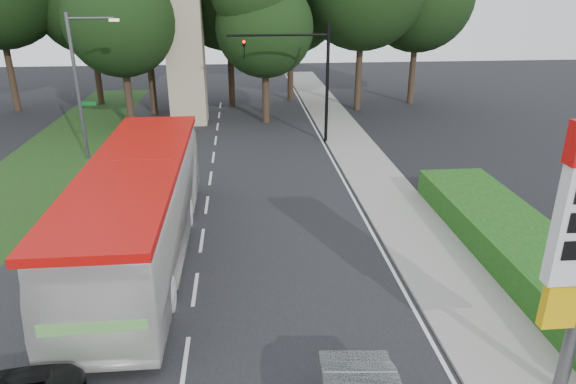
{
  "coord_description": "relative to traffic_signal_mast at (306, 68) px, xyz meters",
  "views": [
    {
      "loc": [
        1.71,
        -7.15,
        9.28
      ],
      "look_at": [
        3.33,
        10.35,
        2.2
      ],
      "focal_mm": 32.0,
      "sensor_mm": 36.0,
      "label": 1
    }
  ],
  "objects": [
    {
      "name": "road_surface",
      "position": [
        -5.68,
        -12.0,
        -4.66
      ],
      "size": [
        14.0,
        80.0,
        0.02
      ],
      "primitive_type": "cube",
      "color": "black",
      "rests_on": "ground"
    },
    {
      "name": "sidewalk_right",
      "position": [
        2.82,
        -12.0,
        -4.61
      ],
      "size": [
        3.0,
        80.0,
        0.12
      ],
      "primitive_type": "cube",
      "color": "gray",
      "rests_on": "ground"
    },
    {
      "name": "grass_verge_left",
      "position": [
        -15.18,
        -6.0,
        -4.66
      ],
      "size": [
        5.0,
        50.0,
        0.02
      ],
      "primitive_type": "cube",
      "color": "#193814",
      "rests_on": "ground"
    },
    {
      "name": "hedge",
      "position": [
        5.82,
        -16.0,
        -4.07
      ],
      "size": [
        3.0,
        14.0,
        1.2
      ],
      "primitive_type": "cube",
      "color": "#174612",
      "rests_on": "ground"
    },
    {
      "name": "traffic_signal_mast",
      "position": [
        0.0,
        0.0,
        0.0
      ],
      "size": [
        6.1,
        0.35,
        7.2
      ],
      "color": "black",
      "rests_on": "ground"
    },
    {
      "name": "streetlight_signs",
      "position": [
        -12.67,
        -1.99,
        -0.23
      ],
      "size": [
        2.75,
        0.98,
        8.0
      ],
      "color": "#59595E",
      "rests_on": "ground"
    },
    {
      "name": "monument",
      "position": [
        -7.68,
        6.0,
        0.43
      ],
      "size": [
        3.0,
        3.0,
        10.05
      ],
      "color": "tan",
      "rests_on": "ground"
    },
    {
      "name": "tree_monument_right",
      "position": [
        -2.18,
        5.5,
        3.34
      ],
      "size": [
        6.72,
        6.72,
        13.2
      ],
      "color": "#2D2116",
      "rests_on": "ground"
    },
    {
      "name": "transit_bus",
      "position": [
        -7.7,
        -14.1,
        -2.83
      ],
      "size": [
        3.18,
        13.22,
        3.68
      ],
      "primitive_type": "imported",
      "rotation": [
        0.0,
        0.0,
        -0.01
      ],
      "color": "white",
      "rests_on": "ground"
    }
  ]
}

